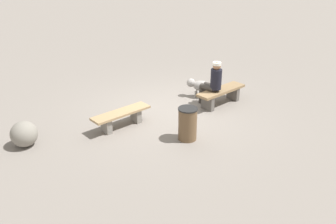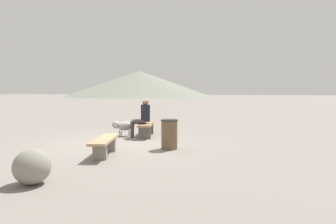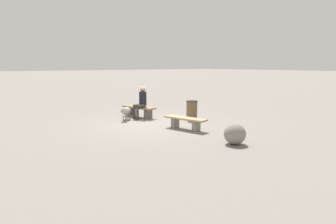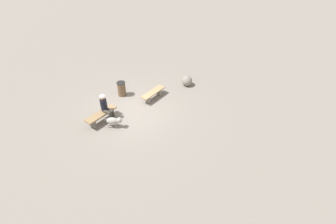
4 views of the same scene
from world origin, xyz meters
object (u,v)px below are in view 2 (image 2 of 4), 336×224
boulder (32,167)px  dog (123,126)px  bench_right (146,127)px  seated_person (143,115)px  bench_left (105,143)px  trash_bin (169,134)px

boulder → dog: bearing=7.4°
bench_right → seated_person: bearing=158.8°
dog → boulder: (-5.14, -0.67, -0.07)m
bench_left → dog: (2.81, 0.80, 0.08)m
bench_right → dog: bearing=94.6°
bench_left → boulder: 2.33m
dog → trash_bin: trash_bin is taller
bench_left → dog: bearing=1.9°
trash_bin → seated_person: bearing=40.5°
bench_left → bench_right: 3.07m
bench_left → seated_person: size_ratio=1.23×
seated_person → boulder: size_ratio=2.13×
bench_right → trash_bin: 2.34m
bench_left → seated_person: seated_person is taller
bench_left → boulder: boulder is taller
bench_left → bench_right: bearing=-13.3°
bench_left → seated_person: 2.83m
seated_person → boulder: (-5.12, 0.06, -0.47)m
trash_bin → boulder: bearing=157.4°
seated_person → dog: (0.02, 0.73, -0.39)m
bench_left → dog: size_ratio=2.38×
trash_bin → dog: bearing=52.1°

